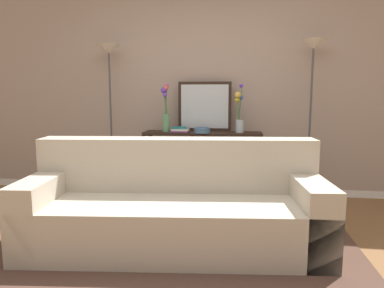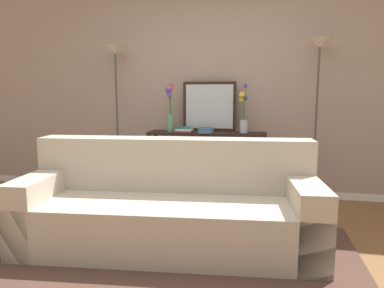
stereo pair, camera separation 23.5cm
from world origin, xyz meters
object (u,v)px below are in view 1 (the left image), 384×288
console_table (202,153)px  fruit_bowl (202,130)px  floor_lamp_left (110,78)px  book_row_under_console (170,193)px  couch (175,209)px  vase_tall_flowers (166,111)px  book_stack (180,130)px  vase_short_flowers (239,113)px  wall_mirror (205,106)px  floor_lamp_right (312,76)px

console_table → fruit_bowl: fruit_bowl is taller
floor_lamp_left → book_row_under_console: floor_lamp_left is taller
couch → book_row_under_console: 1.44m
couch → fruit_bowl: bearing=85.9°
vase_tall_flowers → book_stack: bearing=-13.6°
fruit_bowl → book_stack: 0.27m
vase_short_flowers → fruit_bowl: size_ratio=2.95×
couch → console_table: bearing=86.3°
book_row_under_console → fruit_bowl: bearing=-12.9°
fruit_bowl → book_stack: size_ratio=0.85×
wall_mirror → fruit_bowl: wall_mirror is taller
console_table → vase_short_flowers: 0.65m
book_stack → wall_mirror: bearing=36.0°
fruit_bowl → wall_mirror: bearing=88.3°
wall_mirror → floor_lamp_left: bearing=-174.4°
wall_mirror → book_row_under_console: 1.14m
vase_short_flowers → fruit_bowl: bearing=-167.1°
floor_lamp_right → floor_lamp_left: bearing=180.0°
wall_mirror → book_row_under_console: size_ratio=1.87×
vase_tall_flowers → vase_short_flowers: size_ratio=1.01×
console_table → wall_mirror: (0.01, 0.13, 0.55)m
floor_lamp_right → fruit_bowl: (-1.23, -0.11, -0.62)m
wall_mirror → vase_short_flowers: wall_mirror is taller
wall_mirror → book_row_under_console: bearing=-162.4°
wall_mirror → vase_tall_flowers: (-0.45, -0.16, -0.05)m
floor_lamp_left → vase_tall_flowers: floor_lamp_left is taller
fruit_bowl → book_row_under_console: 0.89m
wall_mirror → fruit_bowl: 0.35m
fruit_bowl → book_row_under_console: (-0.40, 0.09, -0.79)m
couch → vase_short_flowers: (0.52, 1.38, 0.73)m
vase_short_flowers → book_stack: vase_short_flowers is taller
floor_lamp_right → vase_short_flowers: bearing=-179.1°
floor_lamp_left → floor_lamp_right: bearing=-0.0°
console_table → vase_short_flowers: (0.43, 0.01, 0.48)m
floor_lamp_right → book_row_under_console: floor_lamp_right is taller
couch → vase_short_flowers: bearing=69.4°
couch → floor_lamp_left: (-1.05, 1.40, 1.14)m
floor_lamp_left → wall_mirror: floor_lamp_left is taller
floor_lamp_right → wall_mirror: bearing=174.8°
floor_lamp_left → fruit_bowl: floor_lamp_left is taller
book_stack → book_row_under_console: book_stack is taller
vase_short_flowers → book_row_under_console: (-0.83, -0.01, -0.99)m
floor_lamp_right → fruit_bowl: bearing=-174.9°
couch → book_row_under_console: bearing=102.7°
console_table → vase_short_flowers: bearing=0.8°
vase_tall_flowers → book_stack: vase_tall_flowers is taller
couch → vase_tall_flowers: 1.58m
floor_lamp_left → floor_lamp_right: size_ratio=0.99×
book_stack → console_table: bearing=14.8°
wall_mirror → book_stack: 0.43m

